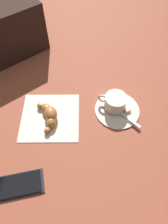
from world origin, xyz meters
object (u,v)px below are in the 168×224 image
Objects in this scene: napkin at (50,117)px; teaspoon at (119,112)px; saucer at (117,110)px; sugar_packet at (124,105)px; croissant at (49,115)px; cell_phone at (14,186)px; espresso_cup at (115,102)px.

teaspoon is at bearing 8.57° from napkin.
teaspoon reaches higher than saucer.
croissant is at bearing 75.91° from sugar_packet.
cell_phone is (-0.27, -0.27, -0.00)m from saucer.
saucer is at bearing 110.26° from teaspoon.
teaspoon reaches higher than cell_phone.
teaspoon reaches higher than sugar_packet.
sugar_packet is at bearing 10.78° from espresso_cup.
espresso_cup is at bearing 124.93° from teaspoon.
cell_phone is at bearing -103.84° from napkin.
croissant is at bearing -74.64° from napkin.
teaspoon is 0.94× the size of croissant.
teaspoon is at bearing -55.07° from espresso_cup.
sugar_packet is 0.40m from cell_phone.
croissant is at bearing -166.68° from saucer.
napkin is at bearing 105.36° from croissant.
sugar_packet reaches higher than napkin.
saucer is 0.86× the size of cell_phone.
cell_phone is (-0.05, -0.22, 0.00)m from napkin.
cell_phone is at bearing -132.70° from espresso_cup.
teaspoon is 0.22m from napkin.
sugar_packet is (0.02, 0.03, 0.00)m from teaspoon.
sugar_packet is 0.51× the size of croissant.
espresso_cup is 0.83× the size of croissant.
croissant reaches higher than saucer.
espresso_cup is at bearing 47.30° from cell_phone.
espresso_cup is at bearing 70.78° from sugar_packet.
espresso_cup reaches higher than sugar_packet.
sugar_packet is at bearing 15.19° from napkin.
espresso_cup reaches higher than croissant.
cell_phone is (-0.29, -0.28, -0.01)m from sugar_packet.
espresso_cup is 0.55× the size of cell_phone.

